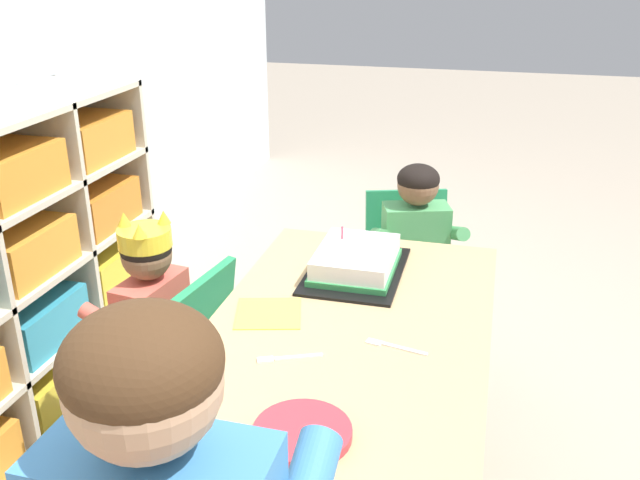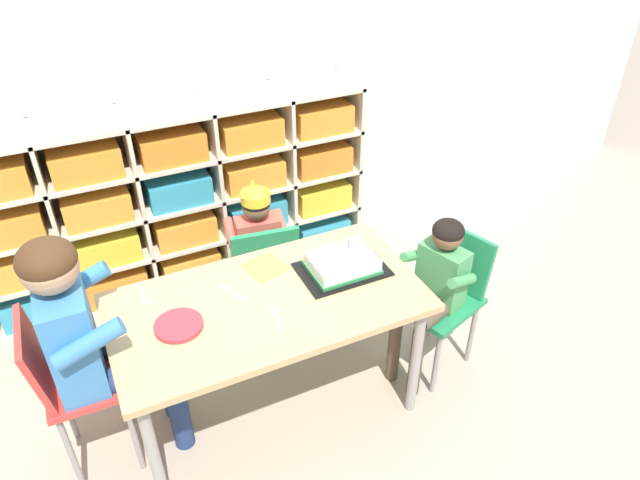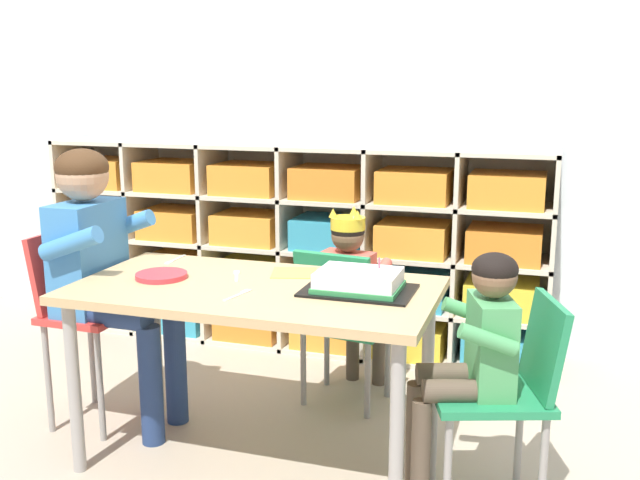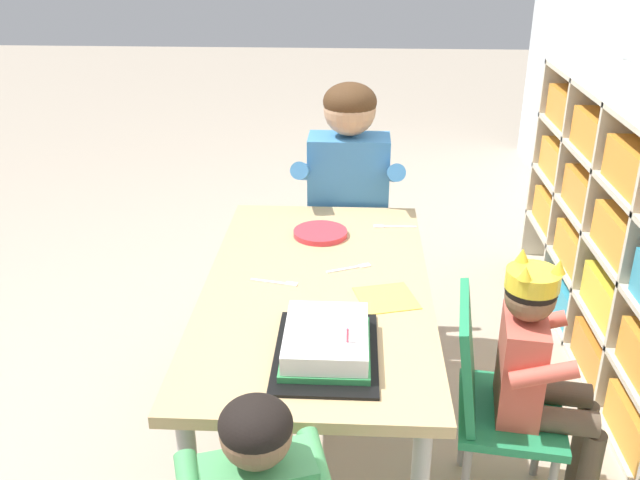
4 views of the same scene
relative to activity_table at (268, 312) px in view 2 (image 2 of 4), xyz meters
The scene contains 16 objects.
ground 0.57m from the activity_table, ahead, with size 16.00×16.00×0.00m, color tan.
classroom_back_wall 1.57m from the activity_table, 90.00° to the left, with size 6.89×0.10×2.62m, color silver.
storage_cubby_shelf 1.18m from the activity_table, 102.94° to the left, with size 2.51×0.36×1.01m.
activity_table is the anchor object (origin of this frame).
classroom_chair_blue 0.55m from the activity_table, 72.32° to the left, with size 0.38×0.35×0.66m.
child_with_crown 0.63m from the activity_table, 74.13° to the left, with size 0.32×0.32×0.81m.
classroom_chair_adult_side 0.77m from the activity_table, behind, with size 0.31×0.33×0.75m.
adult_helper_seated 0.66m from the activity_table, behind, with size 0.44×0.41×1.07m.
classroom_chair_guest_side 0.86m from the activity_table, ahead, with size 0.44×0.40×0.68m.
guest_at_table_side 0.75m from the activity_table, ahead, with size 0.34×0.33×0.82m.
birthday_cake_on_tray 0.37m from the activity_table, ahead, with size 0.36×0.25×0.11m.
paper_plate_stack 0.36m from the activity_table, behind, with size 0.18×0.18×0.02m, color #DB333D.
paper_napkin_square 0.22m from the activity_table, 70.86° to the left, with size 0.16×0.16×0.00m, color #F4DB4C.
fork_at_table_front_edge 0.13m from the activity_table, 92.53° to the right, with size 0.04×0.14×0.00m.
fork_beside_plate_stack 0.50m from the activity_table, 151.59° to the left, with size 0.02×0.15×0.00m.
fork_near_cake_tray 0.16m from the activity_table, 138.46° to the left, with size 0.07×0.14×0.00m.
Camera 2 is at (-0.56, -1.66, 2.12)m, focal length 32.88 mm.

